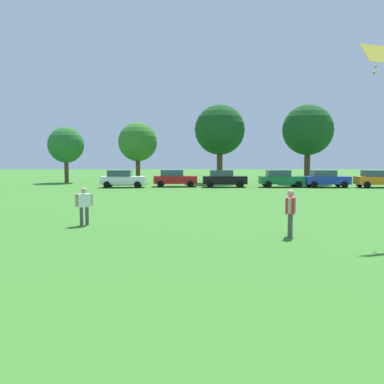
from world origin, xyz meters
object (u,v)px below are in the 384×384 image
at_px(parked_car_black_2, 224,178).
at_px(parked_car_blue_4, 326,179).
at_px(adult_bystander, 290,209).
at_px(parked_car_white_0, 123,179).
at_px(parked_car_orange_5, 377,179).
at_px(parked_car_green_3, 281,178).
at_px(parked_car_red_1, 175,178).
at_px(tree_far_right, 308,130).
at_px(kite, 377,55).
at_px(tree_left, 138,142).
at_px(tree_far_left, 66,145).
at_px(tree_right, 220,130).
at_px(bystander_near_trees, 84,203).

height_order(parked_car_black_2, parked_car_blue_4, same).
xyz_separation_m(adult_bystander, parked_car_white_0, (-10.17, 26.10, -0.15)).
height_order(parked_car_black_2, parked_car_orange_5, same).
bearing_deg(parked_car_green_3, adult_bystander, -101.56).
bearing_deg(parked_car_blue_4, parked_car_white_0, 179.96).
height_order(parked_car_red_1, tree_far_right, tree_far_right).
bearing_deg(parked_car_black_2, kite, -82.60).
distance_m(parked_car_black_2, tree_left, 12.40).
relative_size(parked_car_black_2, tree_left, 0.62).
xyz_separation_m(parked_car_green_3, tree_far_right, (4.43, 6.53, 5.17)).
bearing_deg(parked_car_green_3, kite, -94.92).
bearing_deg(adult_bystander, parked_car_orange_5, -10.41).
relative_size(tree_far_left, tree_far_right, 0.73).
height_order(parked_car_red_1, parked_car_green_3, same).
xyz_separation_m(parked_car_blue_4, tree_left, (-19.32, 7.60, 3.84)).
bearing_deg(parked_car_white_0, parked_car_black_2, 2.22).
relative_size(parked_car_blue_4, parked_car_orange_5, 1.00).
bearing_deg(tree_far_right, parked_car_orange_5, -55.71).
xyz_separation_m(parked_car_green_3, tree_far_left, (-23.40, 7.96, 3.53)).
relative_size(parked_car_green_3, parked_car_orange_5, 1.00).
bearing_deg(parked_car_white_0, parked_car_blue_4, -0.04).
xyz_separation_m(parked_car_orange_5, tree_far_left, (-32.72, 8.60, 3.53)).
xyz_separation_m(parked_car_green_3, tree_right, (-5.48, 7.74, 5.26)).
distance_m(tree_far_left, tree_right, 18.00).
xyz_separation_m(bystander_near_trees, parked_car_white_0, (-2.02, 23.51, -0.09)).
height_order(parked_car_green_3, tree_far_right, tree_far_right).
distance_m(bystander_near_trees, tree_far_left, 33.45).
height_order(adult_bystander, parked_car_white_0, adult_bystander).
distance_m(kite, parked_car_red_1, 28.58).
height_order(parked_car_black_2, tree_far_left, tree_far_left).
distance_m(parked_car_blue_4, tree_far_left, 29.18).
xyz_separation_m(parked_car_black_2, parked_car_blue_4, (9.98, -0.40, 0.00)).
distance_m(tree_left, tree_far_right, 19.44).
bearing_deg(kite, parked_car_orange_5, 65.47).
xyz_separation_m(bystander_near_trees, tree_left, (-1.40, 31.10, 3.75)).
xyz_separation_m(parked_car_black_2, parked_car_green_3, (5.62, -0.07, 0.00)).
height_order(parked_car_green_3, tree_right, tree_right).
bearing_deg(tree_far_right, tree_far_left, 177.06).
distance_m(parked_car_red_1, parked_car_green_3, 10.52).
xyz_separation_m(parked_car_red_1, tree_far_left, (-12.90, 7.19, 3.53)).
relative_size(parked_car_green_3, tree_far_right, 0.48).
bearing_deg(tree_far_right, parked_car_green_3, -124.15).
relative_size(kite, parked_car_orange_5, 0.30).
relative_size(parked_car_red_1, parked_car_green_3, 1.00).
height_order(parked_car_white_0, parked_car_blue_4, same).
height_order(parked_car_white_0, tree_right, tree_right).
distance_m(parked_car_green_3, tree_far_right, 9.43).
distance_m(adult_bystander, bystander_near_trees, 8.55).
distance_m(kite, parked_car_white_0, 29.49).
height_order(adult_bystander, parked_car_orange_5, adult_bystander).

